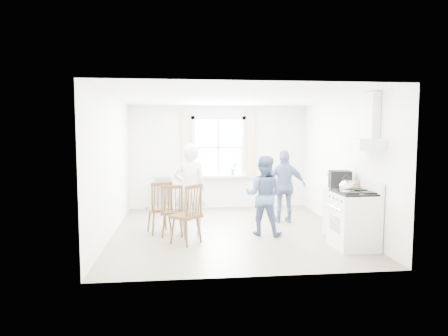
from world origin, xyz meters
TOP-DOWN VIEW (x-y plane):
  - room_shell at (0.00, 0.00)m, footprint 4.62×5.12m
  - window_assembly at (0.00, 2.45)m, footprint 1.88×0.24m
  - range_hood at (2.07, -1.35)m, footprint 0.45×0.76m
  - shelf_unit at (-1.40, 2.33)m, footprint 0.40×0.30m
  - gas_stove at (1.91, -1.35)m, footprint 0.68×0.76m
  - kettle at (1.72, -1.45)m, footprint 0.21×0.21m
  - low_cabinet at (1.98, -0.65)m, footprint 0.50×0.55m
  - stereo_stack at (1.95, -0.63)m, footprint 0.43×0.40m
  - cardboard_box at (2.04, -0.88)m, footprint 0.32×0.27m
  - windsor_chair_a at (-1.34, -0.08)m, footprint 0.54×0.53m
  - windsor_chair_b at (-1.13, -0.33)m, footprint 0.42×0.41m
  - windsor_chair_c at (-0.80, -0.85)m, footprint 0.62×0.62m
  - person_left at (-0.79, -0.13)m, footprint 0.64×0.64m
  - person_mid at (0.59, -0.33)m, footprint 0.95×0.95m
  - person_right at (1.25, 0.62)m, footprint 0.93×0.93m
  - potted_plant at (0.37, 2.36)m, footprint 0.20×0.20m

SIDE VIEW (x-z plane):
  - shelf_unit at x=-1.40m, z-range 0.00..0.80m
  - low_cabinet at x=1.98m, z-range 0.00..0.90m
  - gas_stove at x=1.91m, z-range -0.08..1.04m
  - windsor_chair_b at x=-1.13m, z-range 0.11..1.09m
  - windsor_chair_a at x=-1.34m, z-range 0.11..1.12m
  - windsor_chair_c at x=-0.80m, z-range 0.12..1.17m
  - person_mid at x=0.59m, z-range 0.00..1.50m
  - person_right at x=1.25m, z-range 0.00..1.56m
  - person_left at x=-0.79m, z-range 0.00..1.72m
  - cardboard_box at x=2.04m, z-range 0.90..1.07m
  - potted_plant at x=0.37m, z-range 0.85..1.15m
  - kettle at x=1.72m, z-range 0.90..1.20m
  - stereo_stack at x=1.95m, z-range 0.90..1.23m
  - room_shell at x=0.00m, z-range -0.02..2.62m
  - window_assembly at x=0.00m, z-range 0.61..2.31m
  - range_hood at x=2.07m, z-range 1.43..2.37m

